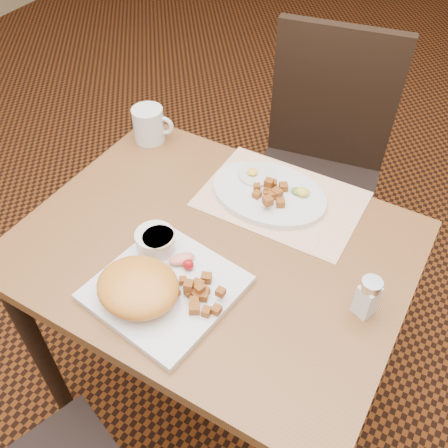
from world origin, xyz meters
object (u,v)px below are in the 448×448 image
plate_square (166,288)px  coffee_mug (149,125)px  salt_shaker (368,296)px  table (213,273)px  chair_far (319,160)px  plate_oval (269,194)px

plate_square → coffee_mug: coffee_mug is taller
salt_shaker → table: bearing=179.6°
chair_far → salt_shaker: (0.36, -0.69, 0.26)m
plate_square → salt_shaker: size_ratio=2.80×
chair_far → plate_oval: (0.03, -0.47, 0.22)m
chair_far → plate_square: 0.88m
plate_square → table: bearing=83.8°
table → chair_far: (0.01, 0.69, -0.10)m
plate_square → coffee_mug: 0.56m
plate_oval → coffee_mug: (-0.41, 0.05, 0.04)m
chair_far → salt_shaker: size_ratio=9.70×
table → chair_far: chair_far is taller
plate_square → salt_shaker: salt_shaker is taller
plate_square → coffee_mug: (-0.35, 0.43, 0.04)m
chair_far → plate_square: chair_far is taller
chair_far → plate_oval: chair_far is taller
coffee_mug → salt_shaker: bearing=-19.9°
plate_oval → table: bearing=-100.3°
table → chair_far: size_ratio=0.93×
plate_oval → salt_shaker: size_ratio=3.05×
chair_far → coffee_mug: chair_far is taller
chair_far → coffee_mug: size_ratio=8.25×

